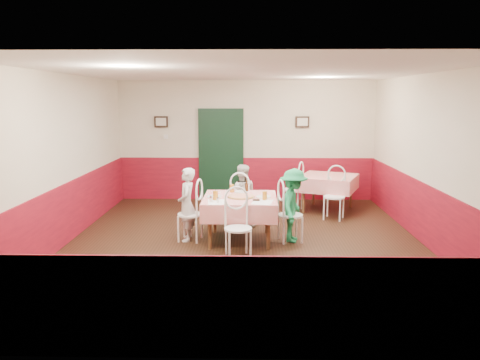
{
  "coord_description": "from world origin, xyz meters",
  "views": [
    {
      "loc": [
        0.07,
        -7.51,
        2.4
      ],
      "look_at": [
        -0.09,
        0.17,
        1.05
      ],
      "focal_mm": 35.0,
      "sensor_mm": 36.0,
      "label": 1
    }
  ],
  "objects_px": {
    "second_table": "(328,193)",
    "pizza": "(241,197)",
    "chair_second_a": "(293,190)",
    "diner_far": "(242,196)",
    "glass_c": "(232,188)",
    "diner_right": "(294,205)",
    "chair_second_b": "(334,197)",
    "chair_left": "(190,214)",
    "chair_right": "(290,215)",
    "beer_bottle": "(247,187)",
    "glass_b": "(265,196)",
    "diner_left": "(187,204)",
    "glass_a": "(215,196)",
    "chair_far": "(241,204)",
    "chair_near": "(238,229)",
    "main_table": "(240,219)",
    "wallet": "(256,200)"
  },
  "relations": [
    {
      "from": "chair_far",
      "to": "diner_far",
      "type": "distance_m",
      "value": 0.15
    },
    {
      "from": "second_table",
      "to": "chair_right",
      "type": "xyz_separation_m",
      "value": [
        -1.0,
        -2.24,
        0.08
      ]
    },
    {
      "from": "glass_c",
      "to": "diner_right",
      "type": "xyz_separation_m",
      "value": [
        1.05,
        -0.41,
        -0.21
      ]
    },
    {
      "from": "chair_second_a",
      "to": "glass_b",
      "type": "height_order",
      "value": "same"
    },
    {
      "from": "diner_far",
      "to": "chair_far",
      "type": "bearing_deg",
      "value": 88.79
    },
    {
      "from": "main_table",
      "to": "chair_left",
      "type": "relative_size",
      "value": 1.36
    },
    {
      "from": "glass_a",
      "to": "diner_right",
      "type": "height_order",
      "value": "diner_right"
    },
    {
      "from": "second_table",
      "to": "pizza",
      "type": "xyz_separation_m",
      "value": [
        -1.83,
        -2.26,
        0.4
      ]
    },
    {
      "from": "pizza",
      "to": "diner_far",
      "type": "xyz_separation_m",
      "value": [
        -0.01,
        0.93,
        -0.18
      ]
    },
    {
      "from": "chair_near",
      "to": "pizza",
      "type": "height_order",
      "value": "chair_near"
    },
    {
      "from": "chair_left",
      "to": "diner_left",
      "type": "distance_m",
      "value": 0.18
    },
    {
      "from": "chair_second_a",
      "to": "diner_far",
      "type": "bearing_deg",
      "value": -17.08
    },
    {
      "from": "chair_second_b",
      "to": "glass_c",
      "type": "relative_size",
      "value": 6.57
    },
    {
      "from": "second_table",
      "to": "chair_near",
      "type": "bearing_deg",
      "value": -121.14
    },
    {
      "from": "diner_left",
      "to": "glass_a",
      "type": "bearing_deg",
      "value": 59.5
    },
    {
      "from": "chair_far",
      "to": "beer_bottle",
      "type": "relative_size",
      "value": 4.59
    },
    {
      "from": "second_table",
      "to": "chair_second_b",
      "type": "relative_size",
      "value": 1.24
    },
    {
      "from": "chair_left",
      "to": "glass_b",
      "type": "bearing_deg",
      "value": 89.63
    },
    {
      "from": "pizza",
      "to": "diner_left",
      "type": "xyz_separation_m",
      "value": [
        -0.92,
        0.04,
        -0.15
      ]
    },
    {
      "from": "pizza",
      "to": "diner_right",
      "type": "distance_m",
      "value": 0.89
    },
    {
      "from": "main_table",
      "to": "chair_near",
      "type": "distance_m",
      "value": 0.85
    },
    {
      "from": "chair_near",
      "to": "diner_left",
      "type": "bearing_deg",
      "value": 124.32
    },
    {
      "from": "chair_second_a",
      "to": "glass_a",
      "type": "relative_size",
      "value": 6.02
    },
    {
      "from": "second_table",
      "to": "pizza",
      "type": "relative_size",
      "value": 2.6
    },
    {
      "from": "chair_left",
      "to": "glass_c",
      "type": "bearing_deg",
      "value": 129.29
    },
    {
      "from": "chair_far",
      "to": "diner_right",
      "type": "xyz_separation_m",
      "value": [
        0.89,
        -0.86,
        0.17
      ]
    },
    {
      "from": "second_table",
      "to": "pizza",
      "type": "distance_m",
      "value": 2.93
    },
    {
      "from": "chair_right",
      "to": "beer_bottle",
      "type": "bearing_deg",
      "value": 47.74
    },
    {
      "from": "chair_second_b",
      "to": "glass_b",
      "type": "height_order",
      "value": "same"
    },
    {
      "from": "diner_left",
      "to": "chair_right",
      "type": "bearing_deg",
      "value": 85.94
    },
    {
      "from": "chair_far",
      "to": "glass_b",
      "type": "bearing_deg",
      "value": 120.22
    },
    {
      "from": "glass_b",
      "to": "diner_right",
      "type": "xyz_separation_m",
      "value": [
        0.49,
        0.21,
        -0.21
      ]
    },
    {
      "from": "glass_b",
      "to": "beer_bottle",
      "type": "xyz_separation_m",
      "value": [
        -0.3,
        0.64,
        0.03
      ]
    },
    {
      "from": "chair_far",
      "to": "beer_bottle",
      "type": "distance_m",
      "value": 0.6
    },
    {
      "from": "diner_right",
      "to": "glass_a",
      "type": "bearing_deg",
      "value": 113.59
    },
    {
      "from": "second_table",
      "to": "glass_b",
      "type": "bearing_deg",
      "value": -120.49
    },
    {
      "from": "chair_left",
      "to": "glass_b",
      "type": "distance_m",
      "value": 1.33
    },
    {
      "from": "beer_bottle",
      "to": "diner_left",
      "type": "distance_m",
      "value": 1.11
    },
    {
      "from": "main_table",
      "to": "chair_second_b",
      "type": "bearing_deg",
      "value": 38.6
    },
    {
      "from": "glass_a",
      "to": "glass_c",
      "type": "distance_m",
      "value": 0.69
    },
    {
      "from": "chair_right",
      "to": "wallet",
      "type": "distance_m",
      "value": 0.71
    },
    {
      "from": "glass_b",
      "to": "glass_c",
      "type": "distance_m",
      "value": 0.84
    },
    {
      "from": "main_table",
      "to": "beer_bottle",
      "type": "distance_m",
      "value": 0.65
    },
    {
      "from": "chair_right",
      "to": "diner_left",
      "type": "xyz_separation_m",
      "value": [
        -1.75,
        0.02,
        0.17
      ]
    },
    {
      "from": "diner_right",
      "to": "wallet",
      "type": "bearing_deg",
      "value": 126.26
    },
    {
      "from": "pizza",
      "to": "glass_b",
      "type": "xyz_separation_m",
      "value": [
        0.39,
        -0.19,
        0.06
      ]
    },
    {
      "from": "chair_second_a",
      "to": "diner_far",
      "type": "height_order",
      "value": "diner_far"
    },
    {
      "from": "main_table",
      "to": "glass_a",
      "type": "distance_m",
      "value": 0.65
    },
    {
      "from": "chair_second_b",
      "to": "glass_a",
      "type": "relative_size",
      "value": 6.02
    },
    {
      "from": "beer_bottle",
      "to": "diner_far",
      "type": "bearing_deg",
      "value": 101.61
    }
  ]
}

